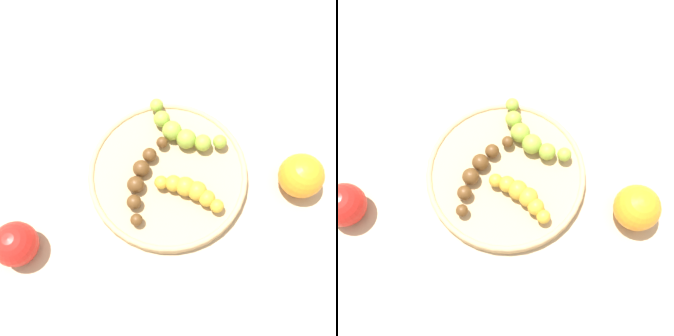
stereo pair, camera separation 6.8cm
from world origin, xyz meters
TOP-DOWN VIEW (x-y plane):
  - ground_plane at (0.00, 0.00)m, footprint 2.40×2.40m
  - fruit_bowl at (0.00, 0.00)m, footprint 0.28×0.28m
  - banana_overripe at (0.04, -0.02)m, footprint 0.15×0.08m
  - banana_spotted at (0.01, 0.05)m, footprint 0.05×0.12m
  - banana_green at (-0.07, -0.03)m, footprint 0.07×0.16m
  - orange_fruit at (-0.13, 0.18)m, footprint 0.08×0.08m
  - apple_red at (0.25, -0.10)m, footprint 0.07×0.07m

SIDE VIEW (x-z plane):
  - ground_plane at x=0.00m, z-range 0.00..0.00m
  - fruit_bowl at x=0.00m, z-range 0.00..0.02m
  - banana_overripe at x=0.04m, z-range 0.02..0.05m
  - banana_spotted at x=0.01m, z-range 0.02..0.05m
  - apple_red at x=0.25m, z-range 0.00..0.07m
  - banana_green at x=-0.07m, z-range 0.02..0.05m
  - orange_fruit at x=-0.13m, z-range 0.00..0.08m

